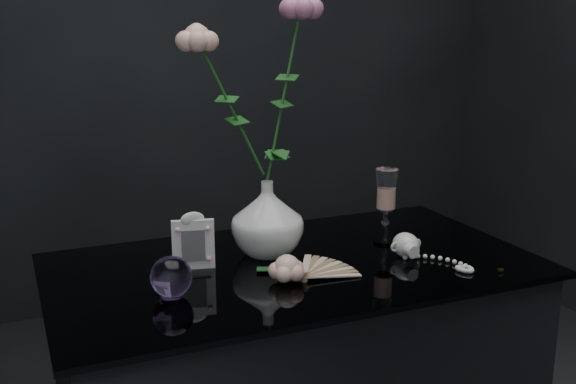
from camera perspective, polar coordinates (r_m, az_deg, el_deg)
name	(u,v)px	position (r m, az deg, el deg)	size (l,w,h in m)	color
vase	(267,218)	(1.51, -1.75, -2.25)	(0.16, 0.16, 0.17)	white
wine_glass	(386,206)	(1.60, 8.29, -1.20)	(0.06, 0.06, 0.18)	white
picture_frame	(193,240)	(1.44, -8.04, -4.07)	(0.09, 0.07, 0.13)	white
paperweight	(171,277)	(1.31, -9.86, -7.08)	(0.08, 0.08, 0.08)	#AD84D6
paper_fan	(304,275)	(1.37, 1.40, -7.06)	(0.24, 0.19, 0.03)	beige
loose_rose	(287,268)	(1.37, -0.08, -6.47)	(0.13, 0.16, 0.06)	#FFB9A4
pearl_jar	(406,244)	(1.53, 9.96, -4.36)	(0.19, 0.20, 0.06)	silver
roses	(258,87)	(1.44, -2.56, 8.90)	(0.32, 0.11, 0.45)	#FFB3A4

